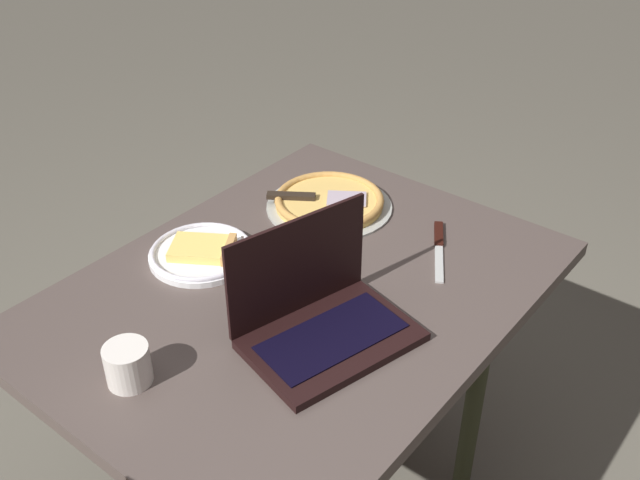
{
  "coord_description": "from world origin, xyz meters",
  "views": [
    {
      "loc": [
        0.94,
        0.81,
        1.68
      ],
      "look_at": [
        -0.07,
        -0.0,
        0.82
      ],
      "focal_mm": 41.3,
      "sensor_mm": 36.0,
      "label": 1
    }
  ],
  "objects_px": {
    "dining_table": "(300,315)",
    "laptop": "(320,314)",
    "pizza_plate": "(202,252)",
    "pizza_tray": "(329,202)",
    "drink_cup": "(128,364)",
    "table_knife": "(439,245)"
  },
  "relations": [
    {
      "from": "dining_table",
      "to": "laptop",
      "type": "bearing_deg",
      "value": 54.97
    },
    {
      "from": "dining_table",
      "to": "pizza_plate",
      "type": "height_order",
      "value": "pizza_plate"
    },
    {
      "from": "laptop",
      "to": "pizza_plate",
      "type": "distance_m",
      "value": 0.37
    },
    {
      "from": "laptop",
      "to": "pizza_plate",
      "type": "height_order",
      "value": "laptop"
    },
    {
      "from": "pizza_plate",
      "to": "pizza_tray",
      "type": "relative_size",
      "value": 0.75
    },
    {
      "from": "drink_cup",
      "to": "table_knife",
      "type": "bearing_deg",
      "value": 163.7
    },
    {
      "from": "drink_cup",
      "to": "pizza_plate",
      "type": "bearing_deg",
      "value": -152.81
    },
    {
      "from": "pizza_plate",
      "to": "table_knife",
      "type": "bearing_deg",
      "value": 133.24
    },
    {
      "from": "pizza_tray",
      "to": "table_knife",
      "type": "height_order",
      "value": "pizza_tray"
    },
    {
      "from": "laptop",
      "to": "pizza_tray",
      "type": "xyz_separation_m",
      "value": [
        -0.39,
        -0.28,
        -0.03
      ]
    },
    {
      "from": "pizza_tray",
      "to": "pizza_plate",
      "type": "bearing_deg",
      "value": -14.3
    },
    {
      "from": "pizza_tray",
      "to": "drink_cup",
      "type": "bearing_deg",
      "value": 7.53
    },
    {
      "from": "dining_table",
      "to": "drink_cup",
      "type": "distance_m",
      "value": 0.42
    },
    {
      "from": "laptop",
      "to": "table_knife",
      "type": "bearing_deg",
      "value": 176.79
    },
    {
      "from": "table_knife",
      "to": "pizza_tray",
      "type": "bearing_deg",
      "value": -86.0
    },
    {
      "from": "laptop",
      "to": "drink_cup",
      "type": "xyz_separation_m",
      "value": [
        0.31,
        -0.19,
        -0.01
      ]
    },
    {
      "from": "table_knife",
      "to": "dining_table",
      "type": "bearing_deg",
      "value": -25.64
    },
    {
      "from": "pizza_plate",
      "to": "pizza_tray",
      "type": "height_order",
      "value": "pizza_plate"
    },
    {
      "from": "pizza_plate",
      "to": "pizza_tray",
      "type": "xyz_separation_m",
      "value": [
        -0.35,
        0.09,
        0.0
      ]
    },
    {
      "from": "dining_table",
      "to": "drink_cup",
      "type": "bearing_deg",
      "value": -8.25
    },
    {
      "from": "drink_cup",
      "to": "pizza_tray",
      "type": "bearing_deg",
      "value": -172.47
    },
    {
      "from": "laptop",
      "to": "drink_cup",
      "type": "height_order",
      "value": "laptop"
    }
  ]
}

